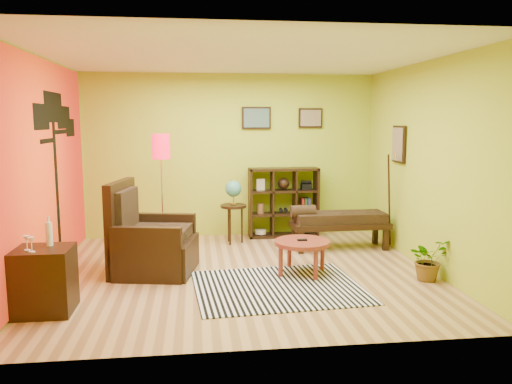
{
  "coord_description": "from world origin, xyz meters",
  "views": [
    {
      "loc": [
        -0.6,
        -6.37,
        2.0
      ],
      "look_at": [
        0.2,
        0.24,
        1.05
      ],
      "focal_mm": 35.0,
      "sensor_mm": 36.0,
      "label": 1
    }
  ],
  "objects": [
    {
      "name": "bench",
      "position": [
        1.59,
        1.1,
        0.45
      ],
      "size": [
        1.55,
        0.57,
        0.71
      ],
      "color": "black",
      "rests_on": "ground"
    },
    {
      "name": "cube_shelf",
      "position": [
        0.91,
        2.03,
        0.6
      ],
      "size": [
        1.2,
        0.35,
        1.2
      ],
      "color": "black",
      "rests_on": "ground"
    },
    {
      "name": "armchair",
      "position": [
        -1.23,
        0.2,
        0.37
      ],
      "size": [
        1.17,
        1.17,
        1.22
      ],
      "color": "black",
      "rests_on": "ground"
    },
    {
      "name": "coffee_table",
      "position": [
        0.77,
        -0.12,
        0.39
      ],
      "size": [
        0.73,
        0.73,
        0.47
      ],
      "color": "maroon",
      "rests_on": "ground"
    },
    {
      "name": "side_cabinet",
      "position": [
        -2.2,
        -1.1,
        0.35
      ],
      "size": [
        0.59,
        0.53,
        1.01
      ],
      "color": "black",
      "rests_on": "ground"
    },
    {
      "name": "floor_lamp",
      "position": [
        -1.1,
        1.1,
        1.47
      ],
      "size": [
        0.27,
        0.27,
        1.81
      ],
      "color": "silver",
      "rests_on": "ground"
    },
    {
      "name": "ground",
      "position": [
        0.0,
        0.0,
        0.0
      ],
      "size": [
        5.0,
        5.0,
        0.0
      ],
      "primitive_type": "plane",
      "color": "tan",
      "rests_on": "ground"
    },
    {
      "name": "globe_table",
      "position": [
        0.0,
        1.66,
        0.79
      ],
      "size": [
        0.43,
        0.43,
        1.04
      ],
      "color": "black",
      "rests_on": "ground"
    },
    {
      "name": "room_shell",
      "position": [
        -0.09,
        0.01,
        1.8
      ],
      "size": [
        5.04,
        4.54,
        2.82
      ],
      "color": "#ADC52D",
      "rests_on": "ground"
    },
    {
      "name": "potted_plant",
      "position": [
        2.3,
        -0.57,
        0.21
      ],
      "size": [
        0.62,
        0.65,
        0.42
      ],
      "primitive_type": "imported",
      "rotation": [
        0.0,
        0.0,
        0.28
      ],
      "color": "#26661E",
      "rests_on": "ground"
    },
    {
      "name": "zebra_rug",
      "position": [
        0.37,
        -0.63,
        0.01
      ],
      "size": [
        2.12,
        1.78,
        0.01
      ],
      "primitive_type": "cube",
      "rotation": [
        0.0,
        0.0,
        0.08
      ],
      "color": "white",
      "rests_on": "ground"
    }
  ]
}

